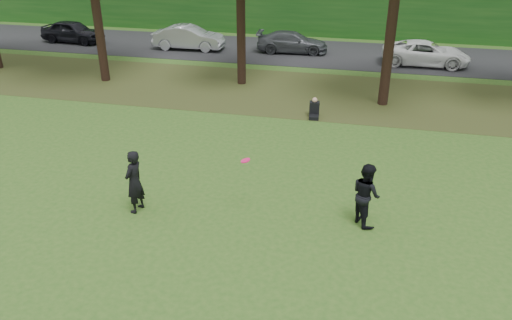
{
  "coord_description": "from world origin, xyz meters",
  "views": [
    {
      "loc": [
        3.25,
        -9.85,
        7.66
      ],
      "look_at": [
        0.32,
        2.8,
        1.3
      ],
      "focal_mm": 35.0,
      "sensor_mm": 36.0,
      "label": 1
    }
  ],
  "objects_px": {
    "player_left": "(134,182)",
    "player_right": "(366,194)",
    "seated_person": "(314,110)",
    "frisbee": "(245,160)"
  },
  "relations": [
    {
      "from": "seated_person",
      "to": "player_left",
      "type": "bearing_deg",
      "value": -121.17
    },
    {
      "from": "player_left",
      "to": "seated_person",
      "type": "xyz_separation_m",
      "value": [
        4.05,
        8.62,
        -0.63
      ]
    },
    {
      "from": "player_left",
      "to": "seated_person",
      "type": "distance_m",
      "value": 9.55
    },
    {
      "from": "player_right",
      "to": "seated_person",
      "type": "bearing_deg",
      "value": -16.33
    },
    {
      "from": "player_left",
      "to": "frisbee",
      "type": "relative_size",
      "value": 5.0
    },
    {
      "from": "player_left",
      "to": "player_right",
      "type": "height_order",
      "value": "player_left"
    },
    {
      "from": "player_left",
      "to": "player_right",
      "type": "xyz_separation_m",
      "value": [
        6.39,
        0.83,
        -0.04
      ]
    },
    {
      "from": "player_right",
      "to": "seated_person",
      "type": "relative_size",
      "value": 2.18
    },
    {
      "from": "player_left",
      "to": "seated_person",
      "type": "bearing_deg",
      "value": 164.43
    },
    {
      "from": "frisbee",
      "to": "seated_person",
      "type": "bearing_deg",
      "value": 83.19
    }
  ]
}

